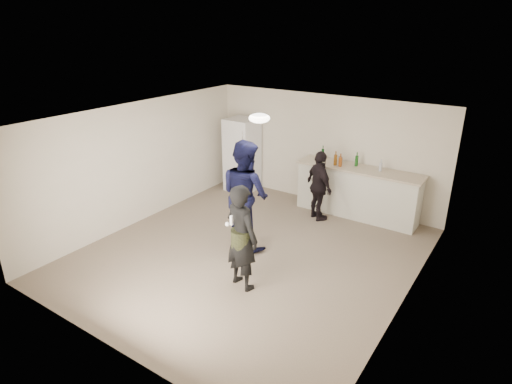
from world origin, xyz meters
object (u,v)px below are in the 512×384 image
Objects in this scene: woman at (242,237)px; spectator at (319,186)px; counter at (357,193)px; fridge at (242,155)px; shaker at (340,160)px; man at (245,194)px.

spectator is at bearing -74.39° from woman.
fridge is (-2.99, -0.07, 0.38)m from counter.
counter is 3.61m from woman.
counter is 15.29× the size of shaker.
woman is 2.94m from spectator.
man is (1.74, -2.33, 0.12)m from fridge.
woman is at bearing -97.97° from counter.
counter is 1.44× the size of fridge.
counter is 0.81m from shaker.
counter is at bearing -100.06° from spectator.
fridge is at bearing -41.04° from woman.
woman is (0.75, -1.16, -0.16)m from man.
man is (-0.77, -2.47, -0.16)m from shaker.
shaker is 0.10× the size of woman.
man is 1.35× the size of spectator.
fridge is at bearing 21.10° from spectator.
spectator is at bearing -13.12° from fridge.
man is 1.91m from spectator.
fridge is 10.59× the size of shaker.
spectator is at bearing -134.28° from counter.
woman is 1.15× the size of spectator.
shaker is 0.11× the size of spectator.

